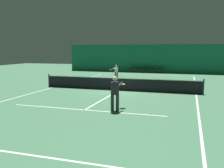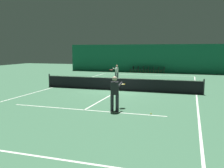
% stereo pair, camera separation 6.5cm
% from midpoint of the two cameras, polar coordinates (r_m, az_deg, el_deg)
% --- Properties ---
extents(ground_plane, '(60.00, 60.00, 0.00)m').
position_cam_midpoint_polar(ground_plane, '(18.70, 1.74, -1.48)').
color(ground_plane, '#386647').
extents(backdrop_curtain, '(23.00, 0.12, 3.72)m').
position_cam_midpoint_polar(backdrop_curtain, '(33.52, 9.01, 5.77)').
color(backdrop_curtain, '#196B4C').
rests_on(backdrop_curtain, ground).
extents(court_line_baseline_far, '(11.00, 0.10, 0.00)m').
position_cam_midpoint_polar(court_line_baseline_far, '(30.23, 7.94, 2.04)').
color(court_line_baseline_far, silver).
rests_on(court_line_baseline_far, ground).
extents(court_line_baseline_near, '(11.00, 0.10, 0.00)m').
position_cam_midpoint_polar(court_line_baseline_near, '(8.30, -22.17, -14.18)').
color(court_line_baseline_near, silver).
rests_on(court_line_baseline_near, ground).
extents(court_line_service_far, '(8.25, 0.10, 0.00)m').
position_cam_midpoint_polar(court_line_service_far, '(24.86, 5.79, 0.82)').
color(court_line_service_far, silver).
rests_on(court_line_service_far, ground).
extents(court_line_service_near, '(8.25, 0.10, 0.00)m').
position_cam_midpoint_polar(court_line_service_near, '(12.79, -6.19, -5.91)').
color(court_line_service_near, silver).
rests_on(court_line_service_near, ground).
extents(court_line_sideline_left, '(0.10, 23.80, 0.00)m').
position_cam_midpoint_polar(court_line_sideline_left, '(20.87, -12.94, -0.69)').
color(court_line_sideline_left, silver).
rests_on(court_line_sideline_left, ground).
extents(court_line_sideline_right, '(0.10, 23.80, 0.00)m').
position_cam_midpoint_polar(court_line_sideline_right, '(18.01, 18.83, -2.25)').
color(court_line_sideline_right, silver).
rests_on(court_line_sideline_right, ground).
extents(court_line_centre, '(0.10, 12.80, 0.00)m').
position_cam_midpoint_polar(court_line_centre, '(18.70, 1.74, -1.47)').
color(court_line_centre, silver).
rests_on(court_line_centre, ground).
extents(tennis_net, '(12.00, 0.10, 1.07)m').
position_cam_midpoint_polar(tennis_net, '(18.63, 1.75, 0.07)').
color(tennis_net, black).
rests_on(tennis_net, ground).
extents(player_near, '(0.51, 1.41, 1.75)m').
position_cam_midpoint_polar(player_near, '(12.26, 0.83, -1.61)').
color(player_near, '#2D2D38').
rests_on(player_near, ground).
extents(player_far, '(0.75, 1.32, 1.50)m').
position_cam_midpoint_polar(player_far, '(25.36, 1.11, 2.99)').
color(player_far, '#2D2D38').
rests_on(player_far, ground).
extents(courtside_chair_0, '(0.44, 0.44, 0.84)m').
position_cam_midpoint_polar(courtside_chair_0, '(33.50, 4.77, 3.48)').
color(courtside_chair_0, brown).
rests_on(courtside_chair_0, ground).
extents(courtside_chair_1, '(0.44, 0.44, 0.84)m').
position_cam_midpoint_polar(courtside_chair_1, '(33.36, 5.90, 3.45)').
color(courtside_chair_1, brown).
rests_on(courtside_chair_1, ground).
extents(courtside_chair_2, '(0.44, 0.44, 0.84)m').
position_cam_midpoint_polar(courtside_chair_2, '(33.23, 7.04, 3.41)').
color(courtside_chair_2, brown).
rests_on(courtside_chair_2, ground).
extents(courtside_chair_3, '(0.44, 0.44, 0.84)m').
position_cam_midpoint_polar(courtside_chair_3, '(33.11, 8.19, 3.38)').
color(courtside_chair_3, brown).
rests_on(courtside_chair_3, ground).
extents(courtside_chair_4, '(0.44, 0.44, 0.84)m').
position_cam_midpoint_polar(courtside_chair_4, '(33.01, 9.34, 3.34)').
color(courtside_chair_4, brown).
rests_on(courtside_chair_4, ground).
extents(courtside_chair_5, '(0.44, 0.44, 0.84)m').
position_cam_midpoint_polar(courtside_chair_5, '(32.92, 10.50, 3.30)').
color(courtside_chair_5, brown).
rests_on(courtside_chair_5, ground).
extents(courtside_chair_6, '(0.44, 0.44, 0.84)m').
position_cam_midpoint_polar(courtside_chair_6, '(32.84, 11.67, 3.26)').
color(courtside_chair_6, brown).
rests_on(courtside_chair_6, ground).
extents(tennis_ball, '(0.07, 0.07, 0.07)m').
position_cam_midpoint_polar(tennis_ball, '(12.02, 9.07, -6.71)').
color(tennis_ball, '#D1DB33').
rests_on(tennis_ball, ground).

